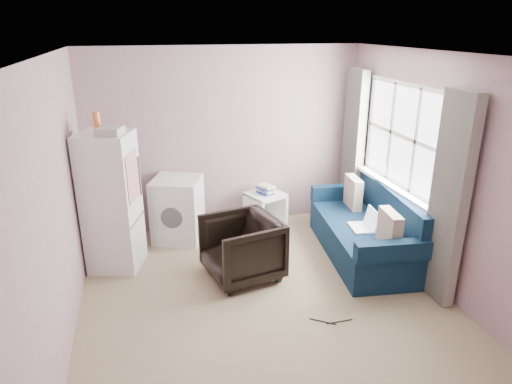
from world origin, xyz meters
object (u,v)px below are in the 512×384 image
fridge (112,201)px  washing_machine (178,208)px  side_table (265,207)px  sofa (368,231)px  armchair (242,245)px

fridge → washing_machine: 1.04m
side_table → sofa: sofa is taller
fridge → sofa: bearing=7.8°
armchair → sofa: bearing=82.2°
washing_machine → side_table: bearing=23.9°
armchair → side_table: bearing=141.1°
sofa → washing_machine: bearing=161.5°
armchair → washing_machine: (-0.61, 1.19, 0.05)m
fridge → sofa: fridge is taller
armchair → side_table: size_ratio=1.26×
side_table → fridge: bearing=-162.4°
fridge → side_table: 2.19m
armchair → washing_machine: washing_machine is taller
fridge → washing_machine: fridge is taller
fridge → armchair: bearing=-7.3°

